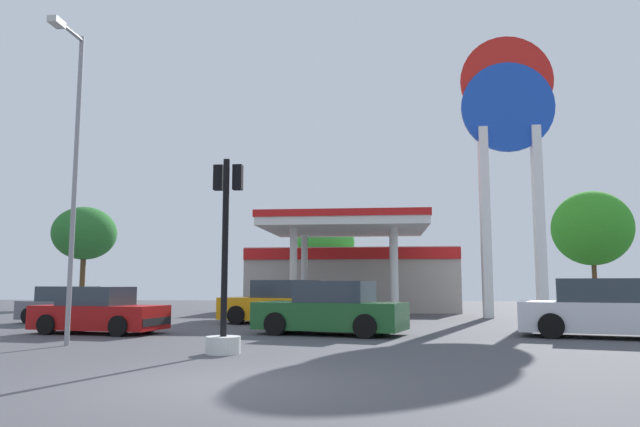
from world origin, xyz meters
TOP-DOWN VIEW (x-y plane):
  - ground_plane at (0.00, 0.00)m, footprint 90.00×90.00m
  - gas_station at (0.89, 23.90)m, footprint 11.38×12.35m
  - station_pole_sign at (8.40, 18.33)m, footprint 4.20×0.56m
  - car_0 at (8.77, 8.76)m, footprint 4.95×3.10m
  - car_1 at (1.02, 8.97)m, footprint 4.75×2.94m
  - car_2 at (-1.21, 13.46)m, footprint 4.91×2.99m
  - car_3 at (-6.05, 8.59)m, footprint 4.15×2.27m
  - car_4 at (-9.48, 13.07)m, footprint 4.21×2.56m
  - traffic_signal_1 at (-0.87, 3.90)m, footprint 0.75×0.75m
  - tree_0 at (-16.03, 26.30)m, footprint 3.91×3.91m
  - tree_1 at (-0.86, 26.98)m, footprint 3.52×3.52m
  - tree_2 at (15.21, 28.24)m, footprint 4.68×4.68m
  - corner_streetlamp at (-5.12, 4.94)m, footprint 0.24×1.48m

SIDE VIEW (x-z plane):
  - ground_plane at x=0.00m, z-range 0.00..0.00m
  - car_4 at x=-9.48m, z-range -0.07..1.34m
  - car_3 at x=-6.05m, z-range -0.07..1.34m
  - car_1 at x=1.02m, z-range -0.07..1.51m
  - car_2 at x=-1.21m, z-range -0.08..1.56m
  - car_0 at x=8.77m, z-range -0.08..1.57m
  - traffic_signal_1 at x=-0.87m, z-range -0.77..3.50m
  - gas_station at x=0.89m, z-range -0.24..4.34m
  - tree_1 at x=-0.86m, z-range 1.27..6.81m
  - tree_0 at x=-16.03m, z-range 1.49..7.82m
  - corner_streetlamp at x=-5.12m, z-range 0.72..8.60m
  - tree_2 at x=15.21m, z-range 1.30..8.42m
  - station_pole_sign at x=8.40m, z-range 1.82..14.80m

